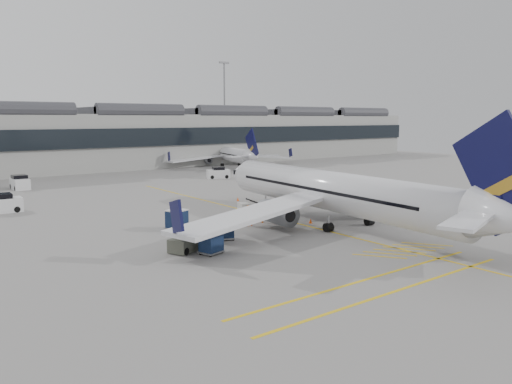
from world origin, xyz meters
TOP-DOWN VIEW (x-y plane):
  - ground at (0.00, 0.00)m, footprint 220.00×220.00m
  - terminal at (0.00, 71.93)m, footprint 200.00×20.45m
  - apron_markings at (10.00, 10.00)m, footprint 0.25×60.00m
  - airliner_main at (12.55, 2.75)m, footprint 36.95×40.52m
  - airliner_far at (38.89, 60.39)m, footprint 28.04×30.97m
  - belt_loader at (8.48, 10.71)m, footprint 4.96×2.38m
  - baggage_cart_a at (-0.09, 4.50)m, footprint 1.88×1.63m
  - baggage_cart_b at (-2.63, 1.18)m, footprint 1.93×1.73m
  - baggage_cart_c at (0.64, 4.37)m, footprint 2.05×1.89m
  - baggage_cart_d at (-0.76, 10.09)m, footprint 2.19×1.99m
  - ramp_agent_a at (7.58, 7.94)m, footprint 0.68×0.66m
  - ramp_agent_b at (5.49, 7.56)m, footprint 1.00×0.80m
  - pushback_tug at (-3.81, 3.03)m, footprint 3.03×2.52m
  - safety_cone_nose at (13.06, 20.00)m, footprint 0.33×0.33m
  - safety_cone_engine at (11.09, 4.79)m, footprint 0.34×0.34m
  - service_van_left at (-11.89, 29.32)m, footprint 4.11×2.17m
  - service_van_mid at (-6.16, 47.74)m, footprint 2.10×4.09m
  - service_van_right at (24.13, 41.60)m, footprint 4.20×3.09m

SIDE VIEW (x-z plane):
  - ground at x=0.00m, z-range 0.00..0.00m
  - apron_markings at x=10.00m, z-range 0.00..0.01m
  - safety_cone_nose at x=13.06m, z-range 0.00..0.46m
  - safety_cone_engine at x=11.09m, z-range 0.00..0.47m
  - belt_loader at x=8.48m, z-range -0.41..1.56m
  - pushback_tug at x=-3.81m, z-range -0.08..1.38m
  - ramp_agent_a at x=7.58m, z-range 0.00..1.57m
  - service_van_right at x=24.13m, z-range -0.10..1.84m
  - baggage_cart_b at x=-2.63m, z-range 0.06..1.76m
  - service_van_left at x=-11.89m, z-range -0.11..1.97m
  - service_van_mid at x=-6.16m, z-range -0.11..1.98m
  - baggage_cart_c at x=0.64m, z-range 0.06..1.81m
  - baggage_cart_a at x=-0.09m, z-range 0.06..1.83m
  - ramp_agent_b at x=5.49m, z-range 0.00..2.00m
  - baggage_cart_d at x=-0.76m, z-range 0.07..1.96m
  - airliner_far at x=38.89m, z-range -1.72..6.63m
  - airliner_main at x=12.55m, z-range -2.22..8.55m
  - terminal at x=0.00m, z-range -0.06..12.34m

